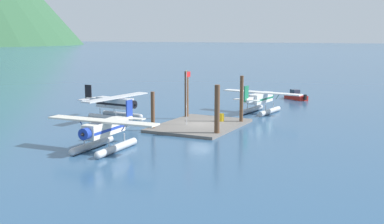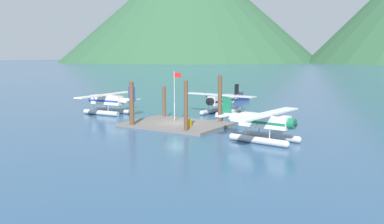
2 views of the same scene
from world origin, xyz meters
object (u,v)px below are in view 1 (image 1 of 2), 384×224
flagpole (187,91)px  fuel_drum (221,117)px  seaplane_white_stbd_aft (261,101)px  boat_red_open_se (295,96)px  seaplane_silver_bow_centre (115,106)px  seaplane_cream_port_fwd (104,132)px

flagpole → fuel_drum: 5.37m
flagpole → seaplane_white_stbd_aft: size_ratio=0.56×
fuel_drum → boat_red_open_se: (24.32, -2.02, -0.25)m
flagpole → seaplane_white_stbd_aft: bearing=-17.4°
seaplane_silver_bow_centre → boat_red_open_se: bearing=-28.2°
flagpole → seaplane_silver_bow_centre: bearing=86.0°
fuel_drum → seaplane_cream_port_fwd: bearing=165.4°
seaplane_white_stbd_aft → boat_red_open_se: (15.09, -0.56, -1.09)m
seaplane_white_stbd_aft → seaplane_cream_port_fwd: bearing=167.4°
flagpole → boat_red_open_se: 28.39m
seaplane_silver_bow_centre → seaplane_white_stbd_aft: bearing=-49.2°
seaplane_white_stbd_aft → boat_red_open_se: seaplane_white_stbd_aft is taller
fuel_drum → boat_red_open_se: bearing=-4.7°
fuel_drum → seaplane_cream_port_fwd: size_ratio=0.08×
seaplane_white_stbd_aft → seaplane_silver_bow_centre: size_ratio=1.00×
flagpole → seaplane_cream_port_fwd: (-12.36, 1.61, -2.37)m
flagpole → boat_red_open_se: (27.81, -4.54, -3.46)m
fuel_drum → seaplane_cream_port_fwd: seaplane_cream_port_fwd is taller
fuel_drum → seaplane_white_stbd_aft: size_ratio=0.08×
seaplane_white_stbd_aft → fuel_drum: bearing=171.1°
fuel_drum → seaplane_silver_bow_centre: (-2.79, 12.49, 0.84)m
fuel_drum → seaplane_silver_bow_centre: size_ratio=0.08×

